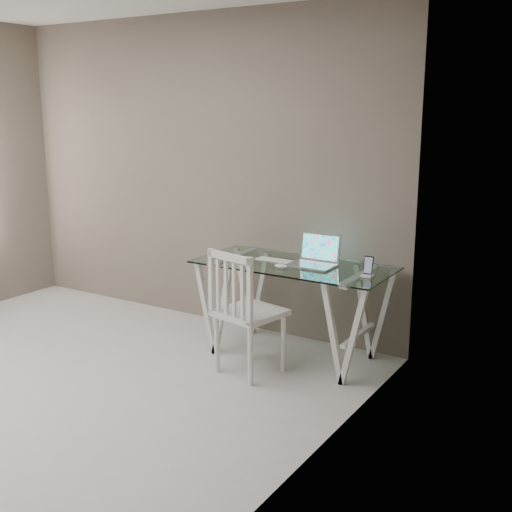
# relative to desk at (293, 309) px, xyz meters

# --- Properties ---
(desk) EXTENTS (1.50, 0.70, 0.75)m
(desk) POSITION_rel_desk_xyz_m (0.00, 0.00, 0.00)
(desk) COLOR silver
(desk) RESTS_ON ground
(chair) EXTENTS (0.51, 0.51, 0.94)m
(chair) POSITION_rel_desk_xyz_m (-0.13, -0.51, 0.13)
(chair) COLOR silver
(chair) RESTS_ON ground
(laptop) EXTENTS (0.33, 0.27, 0.23)m
(laptop) POSITION_rel_desk_xyz_m (0.16, 0.06, 0.42)
(laptop) COLOR #B8B8BC
(laptop) RESTS_ON desk
(keyboard) EXTENTS (0.31, 0.13, 0.01)m
(keyboard) POSITION_rel_desk_xyz_m (-0.18, 0.01, 0.37)
(keyboard) COLOR silver
(keyboard) RESTS_ON desk
(mouse) EXTENTS (0.10, 0.06, 0.03)m
(mouse) POSITION_rel_desk_xyz_m (-0.02, -0.16, 0.38)
(mouse) COLOR silver
(mouse) RESTS_ON desk
(phone_dock) EXTENTS (0.08, 0.08, 0.15)m
(phone_dock) POSITION_rel_desk_xyz_m (0.62, -0.05, 0.40)
(phone_dock) COLOR white
(phone_dock) RESTS_ON desk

